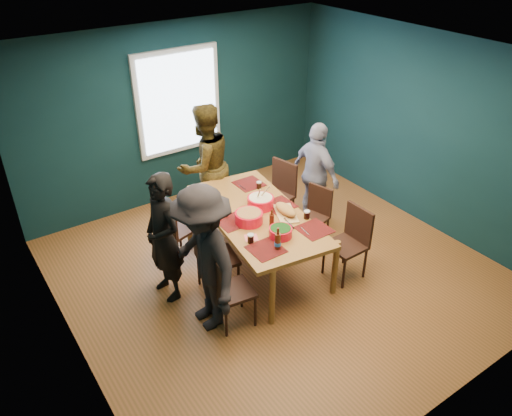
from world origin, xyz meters
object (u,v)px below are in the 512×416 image
Objects in this scene: chair_left_near at (226,287)px; bowl_salad at (249,217)px; chair_right_near at (352,237)px; person_near_left at (204,260)px; chair_right_far at (280,189)px; person_far_left at (164,238)px; person_back at (205,166)px; chair_left_mid at (210,254)px; person_right at (316,174)px; bowl_dumpling at (261,201)px; cutting_board at (286,210)px; bowl_herbs at (281,232)px; chair_left_far at (172,226)px; chair_right_mid at (316,211)px; dining_table at (257,218)px.

chair_left_near is 2.70× the size of bowl_salad.
chair_right_near is 1.95m from person_near_left.
person_far_left is (-2.04, -0.51, 0.24)m from chair_right_far.
person_back is (1.21, 1.17, 0.10)m from person_far_left.
chair_left_mid is 2.15m from person_right.
person_right is at bearing 34.64° from chair_left_near.
cutting_board is at bearing -65.53° from bowl_dumpling.
person_right is 4.59× the size of bowl_salad.
chair_right_near is at bearing -13.47° from bowl_herbs.
chair_left_mid reaches higher than chair_right_near.
person_right is 2.55m from person_near_left.
bowl_dumpling is (0.10, -1.23, -0.03)m from person_back.
bowl_herbs is (-0.94, 0.22, 0.31)m from chair_right_near.
chair_right_far is 2.88× the size of bowl_dumpling.
person_back is at bearing 20.22° from chair_left_far.
chair_right_near is 0.88m from cutting_board.
chair_right_mid is 2.19m from person_far_left.
bowl_salad is (-0.19, -0.12, 0.15)m from dining_table.
person_back reaches higher than person_right.
chair_left_mid is (-0.74, -0.12, -0.16)m from dining_table.
chair_left_far is at bearing 138.00° from chair_right_near.
chair_left_near is (-0.13, -0.58, -0.04)m from chair_left_mid.
person_near_left is at bearing -145.12° from dining_table.
dining_table is 1.19m from chair_right_near.
person_near_left reaches higher than chair_right_mid.
chair_left_mid is at bearing 52.52° from person_far_left.
person_right is at bearing 35.68° from bowl_herbs.
chair_right_near is 2.80× the size of bowl_dumpling.
bowl_dumpling reaches higher than bowl_herbs.
chair_right_near is at bearing 104.00° from person_back.
dining_table is 1.02m from chair_right_mid.
person_right reaches higher than bowl_dumpling.
chair_right_near is 1.60× the size of cutting_board.
chair_right_far is at bearing 36.63° from chair_left_mid.
bowl_salad is at bearing 146.81° from chair_right_near.
person_far_left reaches higher than chair_right_mid.
bowl_dumpling is (-0.73, -0.57, 0.31)m from chair_right_far.
person_right reaches higher than bowl_salad.
chair_left_near is (-0.87, -0.69, -0.20)m from dining_table.
bowl_dumpling is (1.31, -0.05, 0.07)m from person_far_left.
person_back is at bearing 81.13° from bowl_salad.
chair_right_near is at bearing -12.08° from chair_left_mid.
person_right reaches higher than chair_left_near.
person_right is at bearing -40.64° from chair_right_far.
chair_left_near is 1.29m from cutting_board.
chair_left_near is at bearing 47.77° from person_near_left.
chair_right_near is 0.58× the size of person_far_left.
chair_left_near is 1.54× the size of cutting_board.
person_back reaches higher than dining_table.
bowl_dumpling reaches higher than chair_right_mid.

